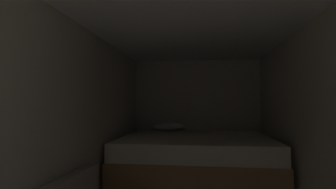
# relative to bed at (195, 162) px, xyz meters

# --- Properties ---
(wall_back) EXTENTS (2.48, 0.05, 2.14)m
(wall_back) POSITION_rel_bed_xyz_m (0.00, 1.04, 0.67)
(wall_back) COLOR beige
(wall_back) RESTS_ON ground
(wall_left) EXTENTS (0.05, 5.49, 2.14)m
(wall_left) POSITION_rel_bed_xyz_m (-1.21, -1.73, 0.67)
(wall_left) COLOR beige
(wall_left) RESTS_ON ground
(wall_right) EXTENTS (0.05, 5.49, 2.14)m
(wall_right) POSITION_rel_bed_xyz_m (1.22, -1.73, 0.67)
(wall_right) COLOR beige
(wall_right) RESTS_ON ground
(ceiling_slab) EXTENTS (2.48, 5.49, 0.05)m
(ceiling_slab) POSITION_rel_bed_xyz_m (0.00, -1.73, 1.77)
(ceiling_slab) COLOR white
(ceiling_slab) RESTS_ON wall_left
(bed) EXTENTS (2.26, 1.94, 0.95)m
(bed) POSITION_rel_bed_xyz_m (0.00, 0.00, 0.00)
(bed) COLOR #9E7247
(bed) RESTS_ON ground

